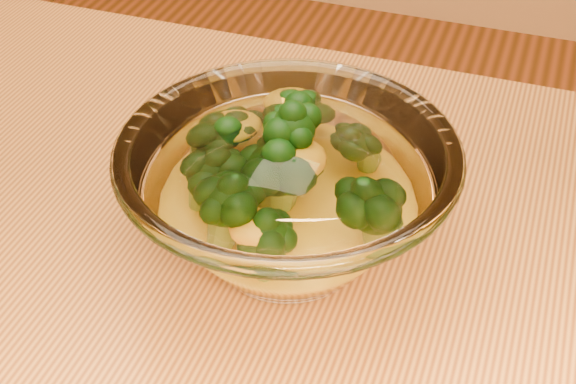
{
  "coord_description": "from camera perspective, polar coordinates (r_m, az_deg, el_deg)",
  "views": [
    {
      "loc": [
        0.05,
        -0.32,
        1.16
      ],
      "look_at": [
        -0.09,
        0.09,
        0.81
      ],
      "focal_mm": 50.0,
      "sensor_mm": 36.0,
      "label": 1
    }
  ],
  "objects": [
    {
      "name": "broccoli_heap",
      "position": [
        0.56,
        -0.8,
        1.45
      ],
      "size": [
        0.17,
        0.16,
        0.08
      ],
      "color": "black",
      "rests_on": "cheese_sauce"
    },
    {
      "name": "glass_bowl",
      "position": [
        0.56,
        -0.0,
        -0.41
      ],
      "size": [
        0.24,
        0.24,
        0.11
      ],
      "color": "white",
      "rests_on": "table"
    },
    {
      "name": "cheese_sauce",
      "position": [
        0.58,
        -0.0,
        -2.11
      ],
      "size": [
        0.13,
        0.13,
        0.04
      ],
      "primitive_type": "ellipsoid",
      "color": "#EEAC14",
      "rests_on": "glass_bowl"
    }
  ]
}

